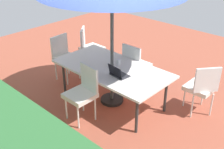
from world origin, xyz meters
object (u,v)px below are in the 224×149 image
at_px(chair_north, 83,91).
at_px(chair_southwest, 202,86).
at_px(dining_table, 112,70).
at_px(chair_east, 65,56).
at_px(chair_southeast, 89,46).
at_px(laptop, 118,74).
at_px(chair_south, 135,64).
at_px(cup, 118,62).

bearing_deg(chair_north, chair_southwest, 53.08).
bearing_deg(dining_table, chair_east, 0.73).
distance_m(chair_east, chair_southeast, 0.74).
bearing_deg(chair_southeast, chair_southwest, -128.31).
height_order(chair_north, chair_southeast, same).
bearing_deg(chair_southwest, laptop, -9.84).
distance_m(chair_southwest, chair_southeast, 2.80).
bearing_deg(chair_east, chair_north, -119.98).
height_order(dining_table, chair_southeast, chair_southeast).
bearing_deg(chair_south, chair_east, 26.87).
bearing_deg(chair_east, chair_south, -64.84).
xyz_separation_m(chair_north, chair_south, (0.02, -1.44, 0.00)).
bearing_deg(chair_southwest, cup, -26.92).
distance_m(dining_table, chair_south, 0.73).
height_order(chair_south, cup, chair_south).
xyz_separation_m(dining_table, chair_south, (0.02, -0.71, -0.14)).
xyz_separation_m(laptop, cup, (0.30, -0.34, 0.01)).
bearing_deg(cup, chair_south, -87.23).
xyz_separation_m(chair_south, laptop, (-0.32, 0.89, 0.23)).
bearing_deg(laptop, dining_table, -23.84).
relative_size(dining_table, chair_southeast, 2.21).
relative_size(chair_north, chair_southwest, 1.00).
distance_m(chair_east, cup, 1.43).
relative_size(chair_southwest, chair_southeast, 1.00).
relative_size(chair_east, chair_southeast, 1.00).
bearing_deg(chair_south, cup, 91.64).
xyz_separation_m(chair_north, chair_southwest, (-1.40, -1.53, 0.00)).
xyz_separation_m(chair_southwest, chair_southeast, (2.80, 0.08, 0.00)).
bearing_deg(chair_east, chair_southwest, -76.61).
relative_size(dining_table, chair_southwest, 2.21).
xyz_separation_m(dining_table, cup, (-0.01, -0.16, 0.10)).
xyz_separation_m(chair_east, cup, (-1.40, -0.18, 0.23)).
bearing_deg(chair_southeast, chair_south, -130.10).
distance_m(chair_north, chair_southwest, 2.07).
relative_size(chair_south, laptop, 2.85).
height_order(chair_southwest, chair_southeast, same).
height_order(chair_east, cup, chair_east).
bearing_deg(dining_table, chair_southeast, -27.22).
height_order(chair_southwest, cup, chair_southwest).
xyz_separation_m(chair_south, cup, (-0.03, 0.55, 0.23)).
bearing_deg(dining_table, chair_north, 90.37).
height_order(chair_north, chair_southwest, same).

